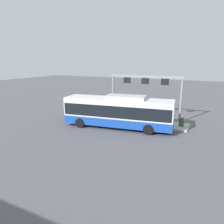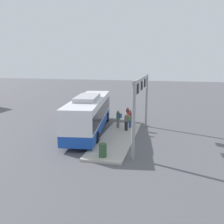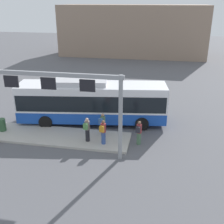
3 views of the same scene
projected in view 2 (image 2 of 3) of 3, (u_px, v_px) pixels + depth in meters
ground_plane at (90, 131)px, 22.55m from camera, size 120.00×120.00×0.00m
platform_curb at (117, 138)px, 20.22m from camera, size 10.00×2.80×0.16m
bus_main at (89, 112)px, 22.17m from camera, size 11.41×4.07×3.46m
person_boarding at (128, 115)px, 25.41m from camera, size 0.41×0.57×1.67m
person_waiting_near at (131, 118)px, 23.08m from camera, size 0.40×0.57×1.67m
person_waiting_mid at (118, 118)px, 23.07m from camera, size 0.47×0.60×1.67m
person_waiting_far at (127, 121)px, 22.05m from camera, size 0.39×0.56×1.67m
platform_sign_gantry at (142, 95)px, 19.47m from camera, size 8.81×0.24×5.20m
trash_bin at (103, 150)px, 16.09m from camera, size 0.52×0.52×0.90m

